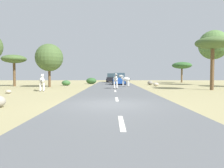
{
  "coord_description": "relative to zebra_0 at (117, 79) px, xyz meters",
  "views": [
    {
      "loc": [
        0.09,
        -10.14,
        1.52
      ],
      "look_at": [
        0.0,
        7.76,
        0.7
      ],
      "focal_mm": 32.51,
      "sensor_mm": 36.0,
      "label": 1
    }
  ],
  "objects": [
    {
      "name": "zebra_0",
      "position": [
        0.0,
        0.0,
        0.0
      ],
      "size": [
        0.53,
        1.75,
        1.64
      ],
      "rotation": [
        0.0,
        0.0,
        3.21
      ],
      "color": "silver",
      "rests_on": "road"
    },
    {
      "name": "rock_0",
      "position": [
        -8.77,
        -5.15,
        -0.88
      ],
      "size": [
        0.45,
        0.47,
        0.3
      ],
      "primitive_type": "ellipsoid",
      "color": "#A89E8C",
      "rests_on": "ground_plane"
    },
    {
      "name": "car_0",
      "position": [
        0.72,
        9.44,
        -0.18
      ],
      "size": [
        2.12,
        4.39,
        1.74
      ],
      "rotation": [
        0.0,
        0.0,
        -0.03
      ],
      "color": "#1E479E",
      "rests_on": "road"
    },
    {
      "name": "tree_4",
      "position": [
        9.55,
        -1.41,
        3.53
      ],
      "size": [
        3.34,
        3.34,
        5.24
      ],
      "color": "brown",
      "rests_on": "ground_plane"
    },
    {
      "name": "tree_1",
      "position": [
        12.95,
        17.19,
        2.24
      ],
      "size": [
        3.66,
        3.66,
        3.94
      ],
      "color": "brown",
      "rests_on": "ground_plane"
    },
    {
      "name": "tree_5",
      "position": [
        -13.15,
        4.98,
        2.48
      ],
      "size": [
        3.09,
        3.09,
        4.11
      ],
      "color": "brown",
      "rests_on": "ground_plane"
    },
    {
      "name": "zebra_1",
      "position": [
        1.25,
        3.42,
        -0.08
      ],
      "size": [
        1.47,
        0.96,
        1.5
      ],
      "rotation": [
        0.0,
        0.0,
        1.08
      ],
      "color": "silver",
      "rests_on": "road"
    },
    {
      "name": "rock_3",
      "position": [
        5.29,
        8.5,
        -0.72
      ],
      "size": [
        0.78,
        0.84,
        0.62
      ],
      "primitive_type": "ellipsoid",
      "color": "gray",
      "rests_on": "ground_plane"
    },
    {
      "name": "lane_markings",
      "position": [
        -0.09,
        -12.37,
        -0.98
      ],
      "size": [
        0.16,
        56.0,
        0.01
      ],
      "color": "silver",
      "rests_on": "road"
    },
    {
      "name": "car_1",
      "position": [
        -0.41,
        18.56,
        -0.18
      ],
      "size": [
        2.19,
        4.42,
        1.74
      ],
      "rotation": [
        0.0,
        0.0,
        -0.05
      ],
      "color": "black",
      "rests_on": "road"
    },
    {
      "name": "ground_plane",
      "position": [
        -0.47,
        -11.37,
        -1.03
      ],
      "size": [
        90.0,
        90.0,
        0.0
      ],
      "primitive_type": "plane",
      "color": "#998E60"
    },
    {
      "name": "tree_7",
      "position": [
        -8.11,
        3.53,
        2.59
      ],
      "size": [
        3.37,
        3.37,
        5.32
      ],
      "color": "brown",
      "rests_on": "ground_plane"
    },
    {
      "name": "rock_1",
      "position": [
        5.41,
        5.13,
        -0.78
      ],
      "size": [
        0.72,
        0.67,
        0.49
      ],
      "primitive_type": "ellipsoid",
      "color": "#A89E8C",
      "rests_on": "ground_plane"
    },
    {
      "name": "road",
      "position": [
        -0.09,
        -11.37,
        -1.01
      ],
      "size": [
        6.0,
        64.0,
        0.05
      ],
      "primitive_type": "cube",
      "color": "#56595B",
      "rests_on": "ground_plane"
    },
    {
      "name": "tree_0",
      "position": [
        14.12,
        7.62,
        4.72
      ],
      "size": [
        4.13,
        4.13,
        7.85
      ],
      "color": "#4C3823",
      "rests_on": "ground_plane"
    },
    {
      "name": "bush_1",
      "position": [
        -6.86,
        7.02,
        -0.66
      ],
      "size": [
        1.22,
        1.1,
        0.73
      ],
      "primitive_type": "ellipsoid",
      "color": "#386633",
      "rests_on": "ground_plane"
    },
    {
      "name": "zebra_2",
      "position": [
        -6.87,
        -2.74,
        -0.05
      ],
      "size": [
        0.73,
        1.71,
        1.64
      ],
      "rotation": [
        0.0,
        0.0,
        0.26
      ],
      "color": "silver",
      "rests_on": "ground_plane"
    },
    {
      "name": "bush_0",
      "position": [
        -3.81,
        12.06,
        -0.53
      ],
      "size": [
        1.68,
        1.51,
        1.01
      ],
      "primitive_type": "ellipsoid",
      "color": "#2D5628",
      "rests_on": "ground_plane"
    }
  ]
}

